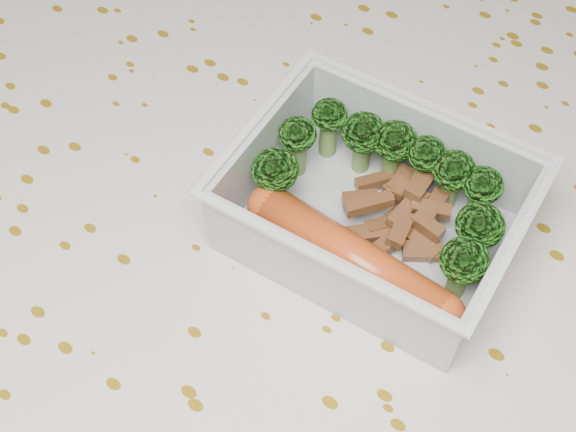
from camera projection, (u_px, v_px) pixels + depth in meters
The scene contains 6 objects.
dining_table at pixel (298, 299), 0.57m from camera, with size 1.40×0.90×0.75m.
tablecloth at pixel (299, 262), 0.53m from camera, with size 1.46×0.96×0.19m.
lunch_container at pixel (374, 215), 0.48m from camera, with size 0.18×0.14×0.06m.
broccoli_florets at pixel (396, 175), 0.48m from camera, with size 0.15×0.09×0.05m.
meat_pile at pixel (404, 210), 0.49m from camera, with size 0.07×0.07×0.03m.
sausage at pixel (352, 258), 0.46m from camera, with size 0.15×0.03×0.03m.
Camera 1 is at (0.16, -0.23, 1.17)m, focal length 50.00 mm.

